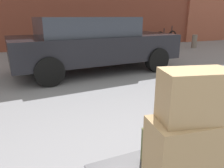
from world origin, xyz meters
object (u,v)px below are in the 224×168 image
at_px(duffel_bag_olive_rear_right, 184,151).
at_px(bollard_kerb_near, 106,47).
at_px(bollard_kerb_mid, 137,45).
at_px(bollard_kerb_far, 169,43).
at_px(suitcase_tan_stacked_top, 186,168).
at_px(bicycle_leaning, 166,38).
at_px(bollard_corner, 194,41).
at_px(duffel_bag_tan_topmost_pile, 195,96).
at_px(parked_car, 93,43).

bearing_deg(duffel_bag_olive_rear_right, bollard_kerb_near, 87.10).
distance_m(bollard_kerb_mid, bollard_kerb_far, 1.64).
xyz_separation_m(suitcase_tan_stacked_top, bicycle_leaning, (6.21, 8.46, -0.26)).
height_order(duffel_bag_olive_rear_right, bollard_kerb_near, duffel_bag_olive_rear_right).
distance_m(bicycle_leaning, bollard_kerb_mid, 2.81).
distance_m(suitcase_tan_stacked_top, bollard_corner, 9.85).
relative_size(duffel_bag_tan_topmost_pile, bollard_kerb_near, 0.56).
distance_m(duffel_bag_tan_topmost_pile, bollard_corner, 9.88).
distance_m(suitcase_tan_stacked_top, bollard_kerb_near, 7.49).
xyz_separation_m(duffel_bag_tan_topmost_pile, parked_car, (1.06, 4.77, -0.30)).
bearing_deg(bollard_kerb_far, bollard_kerb_near, 180.00).
bearing_deg(bollard_corner, bollard_kerb_near, 180.00).
relative_size(duffel_bag_olive_rear_right, bollard_kerb_mid, 0.94).
distance_m(bollard_kerb_near, bollard_corner, 4.46).
distance_m(duffel_bag_olive_rear_right, bollard_kerb_far, 8.52).
distance_m(parked_car, bicycle_leaning, 6.35).
bearing_deg(bollard_kerb_far, parked_car, -151.58).
distance_m(suitcase_tan_stacked_top, bollard_kerb_mid, 8.04).
xyz_separation_m(bicycle_leaning, bollard_kerb_far, (-0.83, -1.35, -0.07)).
distance_m(bollard_kerb_mid, bollard_corner, 3.07).
bearing_deg(bicycle_leaning, parked_car, -144.37).
bearing_deg(duffel_bag_olive_rear_right, bollard_corner, 60.26).
height_order(suitcase_tan_stacked_top, bollard_kerb_near, suitcase_tan_stacked_top).
distance_m(suitcase_tan_stacked_top, bicycle_leaning, 10.50).
relative_size(suitcase_tan_stacked_top, bollard_kerb_near, 0.96).
xyz_separation_m(bollard_kerb_near, bollard_kerb_mid, (1.39, 0.00, 0.00)).
height_order(suitcase_tan_stacked_top, bollard_kerb_far, suitcase_tan_stacked_top).
relative_size(bicycle_leaning, bollard_corner, 2.78).
bearing_deg(suitcase_tan_stacked_top, bollard_kerb_near, 79.60).
bearing_deg(bicycle_leaning, suitcase_tan_stacked_top, -126.30).
height_order(duffel_bag_olive_rear_right, bollard_kerb_mid, duffel_bag_olive_rear_right).
height_order(parked_car, bicycle_leaning, parked_car).
height_order(parked_car, bollard_kerb_near, parked_car).
bearing_deg(bollard_corner, duffel_bag_olive_rear_right, -133.89).
bearing_deg(duffel_bag_tan_topmost_pile, bollard_kerb_near, 85.84).
xyz_separation_m(suitcase_tan_stacked_top, bollard_kerb_mid, (3.75, 7.11, -0.33)).
relative_size(suitcase_tan_stacked_top, parked_car, 0.13).
relative_size(suitcase_tan_stacked_top, bollard_kerb_mid, 0.96).
bearing_deg(parked_car, bollard_kerb_far, 28.42).
relative_size(duffel_bag_olive_rear_right, bollard_corner, 0.94).
xyz_separation_m(parked_car, bollard_kerb_mid, (2.68, 2.34, -0.45)).
distance_m(suitcase_tan_stacked_top, duffel_bag_olive_rear_right, 0.43).
height_order(duffel_bag_olive_rear_right, bollard_kerb_far, duffel_bag_olive_rear_right).
xyz_separation_m(duffel_bag_tan_topmost_pile, bollard_kerb_near, (2.35, 7.11, -0.76)).
bearing_deg(bollard_corner, parked_car, -157.87).
height_order(bollard_kerb_near, bollard_corner, same).
bearing_deg(parked_car, bollard_kerb_near, 61.12).
relative_size(duffel_bag_tan_topmost_pile, parked_car, 0.08).
xyz_separation_m(bicycle_leaning, bollard_kerb_mid, (-2.47, -1.35, -0.07)).
distance_m(parked_car, bollard_kerb_mid, 3.59).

